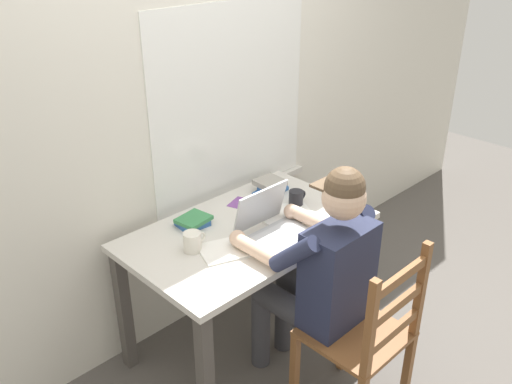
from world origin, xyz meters
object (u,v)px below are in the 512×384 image
Objects in this scene: book_stack_main at (271,187)px; book_stack_side at (193,221)px; coffee_mug_dark at (296,198)px; landscape_photo_print at (239,203)px; seated_person at (319,271)px; laptop at (273,225)px; coffee_mug_white at (193,242)px; computer_mouse at (312,215)px; wooden_chair at (365,338)px; desk at (248,246)px.

book_stack_main is 1.20× the size of book_stack_side.
landscape_photo_print is (-0.20, 0.24, -0.04)m from coffee_mug_dark.
seated_person is at bearing -118.86° from landscape_photo_print.
laptop is 0.47m from book_stack_main.
book_stack_main is 0.22m from landscape_photo_print.
book_stack_main is (0.01, 0.21, -0.01)m from coffee_mug_dark.
laptop is 2.54× the size of landscape_photo_print.
coffee_mug_white is 0.71× the size of book_stack_side.
computer_mouse is 0.77× the size of landscape_photo_print.
computer_mouse is at bearing 45.70° from seated_person.
coffee_mug_dark is (0.69, -0.04, -0.00)m from coffee_mug_white.
wooden_chair is 5.46× the size of book_stack_side.
computer_mouse is at bearing -16.07° from coffee_mug_white.
coffee_mug_white reaches higher than desk.
coffee_mug_white is at bearing 176.60° from coffee_mug_dark.
book_stack_main is (0.33, 0.33, -0.01)m from laptop.
wooden_chair reaches higher than desk.
book_stack_side is at bearing 130.83° from desk.
coffee_mug_white is 1.07× the size of coffee_mug_dark.
computer_mouse is 0.36m from book_stack_main.
desk is 7.12× the size of book_stack_side.
book_stack_side is (-0.23, 0.35, -0.03)m from laptop.
coffee_mug_white is (-0.33, 0.03, 0.16)m from desk.
coffee_mug_white is 0.24m from book_stack_side.
desk is at bearing -151.78° from book_stack_main.
book_stack_main is (0.70, 0.17, -0.01)m from coffee_mug_white.
coffee_mug_white reaches higher than coffee_mug_dark.
coffee_mug_white reaches higher than book_stack_main.
seated_person reaches higher than coffee_mug_dark.
wooden_chair is 0.91m from coffee_mug_white.
seated_person is 0.56m from coffee_mug_dark.
computer_mouse is 0.42m from landscape_photo_print.
seated_person is at bearing -72.19° from book_stack_side.
desk is 0.44m from book_stack_main.
computer_mouse reaches higher than landscape_photo_print.
laptop reaches higher than desk.
desk is 0.45m from seated_person.
laptop is at bearing 87.39° from seated_person.
laptop reaches higher than landscape_photo_print.
seated_person reaches higher than book_stack_main.
wooden_chair is at bearing -114.35° from coffee_mug_dark.
wooden_chair is 1.04m from book_stack_main.
book_stack_side reaches higher than desk.
computer_mouse is 0.86× the size of coffee_mug_dark.
desk is at bearing -49.17° from book_stack_side.
seated_person reaches higher than landscape_photo_print.
seated_person reaches higher than book_stack_side.
wooden_chair is 2.90× the size of laptop.
coffee_mug_white reaches higher than landscape_photo_print.
coffee_mug_dark is (0.33, 0.44, 0.10)m from seated_person.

